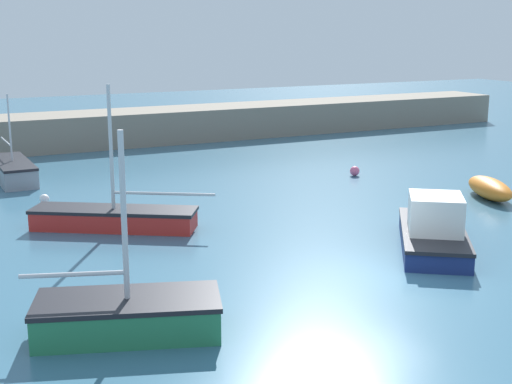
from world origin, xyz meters
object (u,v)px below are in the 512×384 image
at_px(mooring_buoy_pink, 355,171).
at_px(rowboat_white_midwater, 490,188).
at_px(sailboat_tall_mast, 114,217).
at_px(mooring_buoy_white, 44,199).
at_px(sailboat_twin_hulled, 13,170).
at_px(motorboat_with_cabin, 434,230).
at_px(sailboat_short_mast, 128,315).

bearing_deg(mooring_buoy_pink, rowboat_white_midwater, -68.64).
distance_m(sailboat_tall_mast, rowboat_white_midwater, 15.76).
distance_m(mooring_buoy_white, mooring_buoy_pink, 14.68).
bearing_deg(mooring_buoy_white, mooring_buoy_pink, -3.72).
height_order(sailboat_twin_hulled, rowboat_white_midwater, sailboat_twin_hulled).
height_order(motorboat_with_cabin, mooring_buoy_white, motorboat_with_cabin).
height_order(sailboat_tall_mast, sailboat_short_mast, sailboat_tall_mast).
distance_m(motorboat_with_cabin, mooring_buoy_white, 15.80).
distance_m(motorboat_with_cabin, mooring_buoy_pink, 11.86).
xyz_separation_m(sailboat_short_mast, rowboat_white_midwater, (17.71, 6.58, -0.06)).
relative_size(sailboat_tall_mast, sailboat_twin_hulled, 1.09).
bearing_deg(sailboat_twin_hulled, rowboat_white_midwater, 53.37).
height_order(sailboat_tall_mast, sailboat_twin_hulled, sailboat_tall_mast).
distance_m(sailboat_twin_hulled, sailboat_short_mast, 19.22).
bearing_deg(mooring_buoy_white, sailboat_short_mast, -92.22).
bearing_deg(motorboat_with_cabin, mooring_buoy_white, 76.26).
xyz_separation_m(rowboat_white_midwater, mooring_buoy_white, (-17.17, 7.39, -0.23)).
bearing_deg(rowboat_white_midwater, sailboat_tall_mast, 100.62).
height_order(sailboat_short_mast, mooring_buoy_pink, sailboat_short_mast).
bearing_deg(sailboat_tall_mast, mooring_buoy_white, -39.70).
distance_m(sailboat_short_mast, mooring_buoy_white, 13.98).
height_order(mooring_buoy_white, mooring_buoy_pink, mooring_buoy_pink).
xyz_separation_m(sailboat_short_mast, mooring_buoy_white, (0.54, 13.96, -0.29)).
bearing_deg(rowboat_white_midwater, mooring_buoy_pink, 40.95).
bearing_deg(mooring_buoy_white, rowboat_white_midwater, -23.28).
bearing_deg(sailboat_tall_mast, sailboat_twin_hulled, -46.09).
height_order(sailboat_tall_mast, mooring_buoy_white, sailboat_tall_mast).
height_order(motorboat_with_cabin, sailboat_twin_hulled, sailboat_twin_hulled).
relative_size(sailboat_tall_mast, motorboat_with_cabin, 1.11).
bearing_deg(sailboat_twin_hulled, mooring_buoy_pink, 66.68).
bearing_deg(sailboat_short_mast, sailboat_twin_hulled, 108.82).
height_order(rowboat_white_midwater, mooring_buoy_pink, rowboat_white_midwater).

